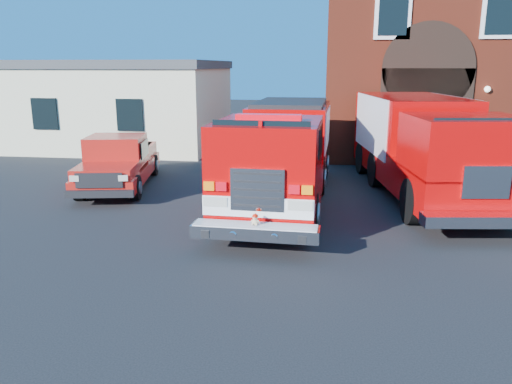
# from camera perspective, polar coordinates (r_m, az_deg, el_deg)

# --- Properties ---
(ground) EXTENTS (100.00, 100.00, 0.00)m
(ground) POSITION_cam_1_polar(r_m,az_deg,el_deg) (12.88, 0.73, -4.31)
(ground) COLOR black
(ground) RESTS_ON ground
(parking_stripe_mid) EXTENTS (0.12, 3.00, 0.01)m
(parking_stripe_mid) POSITION_cam_1_polar(r_m,az_deg,el_deg) (17.37, 24.30, -0.68)
(parking_stripe_mid) COLOR yellow
(parking_stripe_mid) RESTS_ON ground
(parking_stripe_far) EXTENTS (0.12, 3.00, 0.01)m
(parking_stripe_far) POSITION_cam_1_polar(r_m,az_deg,el_deg) (20.18, 21.99, 1.49)
(parking_stripe_far) COLOR yellow
(parking_stripe_far) RESTS_ON ground
(fire_station) EXTENTS (15.20, 10.20, 8.45)m
(fire_station) POSITION_cam_1_polar(r_m,az_deg,el_deg) (27.16, 24.54, 13.33)
(fire_station) COLOR maroon
(fire_station) RESTS_ON ground
(side_building) EXTENTS (10.20, 8.20, 4.35)m
(side_building) POSITION_cam_1_polar(r_m,az_deg,el_deg) (27.29, -15.05, 9.78)
(side_building) COLOR beige
(side_building) RESTS_ON ground
(fire_engine) EXTENTS (3.02, 9.68, 2.95)m
(fire_engine) POSITION_cam_1_polar(r_m,az_deg,el_deg) (15.31, 3.05, 4.56)
(fire_engine) COLOR black
(fire_engine) RESTS_ON ground
(pickup_truck) EXTENTS (2.96, 5.81, 1.82)m
(pickup_truck) POSITION_cam_1_polar(r_m,az_deg,el_deg) (17.86, -15.38, 3.28)
(pickup_truck) COLOR black
(pickup_truck) RESTS_ON ground
(secondary_truck) EXTENTS (4.12, 9.78, 3.08)m
(secondary_truck) POSITION_cam_1_polar(r_m,az_deg,el_deg) (16.98, 18.66, 5.30)
(secondary_truck) COLOR black
(secondary_truck) RESTS_ON ground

